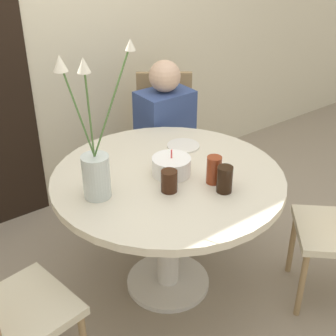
{
  "coord_description": "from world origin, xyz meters",
  "views": [
    {
      "loc": [
        -1.21,
        -1.62,
        1.89
      ],
      "look_at": [
        0.0,
        0.0,
        0.76
      ],
      "focal_mm": 50.0,
      "sensor_mm": 36.0,
      "label": 1
    }
  ],
  "objects": [
    {
      "name": "chair_right_flank",
      "position": [
        -0.94,
        -0.15,
        0.51
      ],
      "size": [
        0.46,
        0.46,
        0.91
      ],
      "rotation": [
        0.0,
        0.0,
        1.73
      ],
      "color": "beige",
      "rests_on": "ground_plane"
    },
    {
      "name": "person_guest",
      "position": [
        0.46,
        0.64,
        0.5
      ],
      "size": [
        0.34,
        0.24,
        1.07
      ],
      "color": "#383333",
      "rests_on": "ground_plane"
    },
    {
      "name": "dining_table",
      "position": [
        0.0,
        0.0,
        0.59
      ],
      "size": [
        1.17,
        1.17,
        0.72
      ],
      "color": "beige",
      "rests_on": "ground_plane"
    },
    {
      "name": "birthday_cake",
      "position": [
        0.02,
        0.0,
        0.76
      ],
      "size": [
        0.19,
        0.19,
        0.13
      ],
      "color": "white",
      "rests_on": "dining_table"
    },
    {
      "name": "ground_plane",
      "position": [
        0.0,
        0.0,
        0.0
      ],
      "size": [
        16.0,
        16.0,
        0.0
      ],
      "primitive_type": "plane",
      "color": "gray"
    },
    {
      "name": "flower_vase",
      "position": [
        -0.38,
        0.03,
        0.9
      ],
      "size": [
        0.3,
        0.24,
        0.72
      ],
      "color": "silver",
      "rests_on": "dining_table"
    },
    {
      "name": "drink_glass_1",
      "position": [
        -0.08,
        -0.12,
        0.77
      ],
      "size": [
        0.08,
        0.08,
        0.11
      ],
      "color": "#33190C",
      "rests_on": "dining_table"
    },
    {
      "name": "drink_glass_2",
      "position": [
        0.13,
        -0.19,
        0.79
      ],
      "size": [
        0.07,
        0.07,
        0.14
      ],
      "color": "maroon",
      "rests_on": "dining_table"
    },
    {
      "name": "chair_left_flank",
      "position": [
        0.55,
        0.77,
        0.51
      ],
      "size": [
        0.56,
        0.56,
        0.91
      ],
      "rotation": [
        0.0,
        0.0,
        -0.62
      ],
      "color": "beige",
      "rests_on": "ground_plane"
    },
    {
      "name": "side_plate",
      "position": [
        0.26,
        0.2,
        0.72
      ],
      "size": [
        0.18,
        0.18,
        0.01
      ],
      "color": "silver",
      "rests_on": "dining_table"
    },
    {
      "name": "wall_back",
      "position": [
        0.0,
        1.18,
        1.3
      ],
      "size": [
        8.0,
        0.05,
        2.6
      ],
      "color": "beige",
      "rests_on": "ground_plane"
    },
    {
      "name": "drink_glass_0",
      "position": [
        0.12,
        -0.28,
        0.78
      ],
      "size": [
        0.07,
        0.07,
        0.13
      ],
      "color": "black",
      "rests_on": "dining_table"
    }
  ]
}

